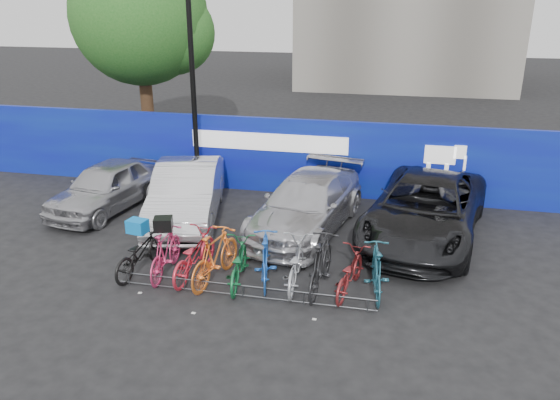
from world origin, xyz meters
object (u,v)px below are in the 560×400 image
(car_3, at_px, (425,209))
(bike_2, at_px, (194,255))
(bike_0, at_px, (140,252))
(car_1, at_px, (187,193))
(bike_8, at_px, (349,273))
(tree, at_px, (146,20))
(car_0, at_px, (106,186))
(bike_1, at_px, (166,252))
(lamppost, at_px, (193,90))
(bike_rack, at_px, (243,291))
(bike_6, at_px, (295,264))
(bike_9, at_px, (377,270))
(car_2, at_px, (307,204))
(bike_5, at_px, (265,259))
(bike_3, at_px, (215,256))
(bike_7, at_px, (321,264))
(bike_4, at_px, (238,263))

(car_3, bearing_deg, bike_2, -136.25)
(bike_0, bearing_deg, car_1, -79.49)
(bike_2, bearing_deg, bike_8, -173.23)
(car_1, bearing_deg, bike_2, -79.41)
(tree, height_order, bike_8, tree)
(car_3, bearing_deg, car_0, -169.37)
(car_3, distance_m, bike_1, 6.64)
(lamppost, distance_m, bike_8, 8.03)
(lamppost, relative_size, bike_0, 3.23)
(bike_rack, height_order, bike_6, bike_6)
(lamppost, bearing_deg, bike_9, -41.49)
(car_2, distance_m, bike_5, 3.08)
(car_2, distance_m, car_3, 3.07)
(tree, height_order, lamppost, tree)
(tree, distance_m, bike_5, 12.97)
(bike_6, bearing_deg, lamppost, -54.41)
(car_1, distance_m, bike_1, 3.24)
(bike_2, height_order, bike_5, bike_5)
(tree, xyz_separation_m, bike_1, (4.81, -10.05, -4.52))
(bike_6, bearing_deg, car_0, -30.43)
(bike_2, relative_size, bike_6, 1.02)
(car_0, bearing_deg, bike_9, -13.06)
(car_1, distance_m, bike_3, 3.72)
(bike_3, distance_m, bike_7, 2.32)
(bike_0, height_order, bike_3, bike_3)
(lamppost, distance_m, car_1, 3.38)
(bike_5, bearing_deg, bike_4, 6.94)
(bike_rack, height_order, bike_0, bike_0)
(car_3, bearing_deg, bike_7, -113.22)
(bike_rack, bearing_deg, car_0, 142.75)
(bike_6, bearing_deg, car_3, -134.61)
(lamppost, height_order, car_2, lamppost)
(bike_9, bearing_deg, bike_3, -3.87)
(car_0, relative_size, bike_8, 2.35)
(lamppost, xyz_separation_m, bike_6, (4.16, -5.22, -2.77))
(bike_9, bearing_deg, bike_1, -5.23)
(bike_1, distance_m, bike_4, 1.70)
(bike_rack, xyz_separation_m, bike_4, (-0.26, 0.57, 0.32))
(car_2, distance_m, bike_6, 3.06)
(car_3, xyz_separation_m, bike_4, (-4.03, -3.37, -0.32))
(tree, distance_m, car_3, 13.21)
(car_1, distance_m, bike_8, 5.72)
(car_3, relative_size, bike_9, 3.15)
(bike_0, bearing_deg, bike_5, -167.76)
(bike_4, bearing_deg, bike_2, -13.53)
(car_3, relative_size, bike_4, 3.13)
(car_3, xyz_separation_m, bike_3, (-4.55, -3.37, -0.20))
(lamppost, bearing_deg, bike_8, -44.68)
(car_2, bearing_deg, bike_9, -45.22)
(bike_9, bearing_deg, car_1, -36.19)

